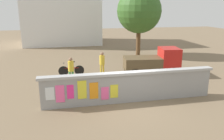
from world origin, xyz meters
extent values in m
plane|color=#7A664C|center=(0.00, 8.00, 0.00)|extent=(60.00, 60.00, 0.00)
cube|color=#959595|center=(0.00, 0.00, 0.69)|extent=(8.35, 0.30, 1.39)
cube|color=#A9A9A9|center=(0.00, 0.00, 1.45)|extent=(8.55, 0.42, 0.12)
cube|color=silver|center=(-3.73, -0.16, 0.77)|extent=(0.39, 0.02, 0.59)
cube|color=#F9599E|center=(-3.29, -0.16, 0.72)|extent=(0.39, 0.04, 0.81)
cube|color=#F42D8C|center=(-2.84, -0.16, 0.78)|extent=(0.31, 0.03, 0.66)
cube|color=yellow|center=(-2.31, -0.16, 0.84)|extent=(0.41, 0.02, 0.87)
cube|color=orange|center=(-1.77, -0.16, 0.75)|extent=(0.41, 0.01, 0.79)
cube|color=#F9599E|center=(-1.25, -0.16, 0.58)|extent=(0.36, 0.02, 0.62)
cube|color=yellow|center=(-0.81, -0.16, 0.65)|extent=(0.38, 0.01, 0.65)
cylinder|color=black|center=(4.03, 4.45, 0.35)|extent=(0.72, 0.29, 0.70)
cylinder|color=black|center=(3.86, 3.16, 0.35)|extent=(0.72, 0.29, 0.70)
cylinder|color=black|center=(1.54, 4.76, 0.35)|extent=(0.72, 0.29, 0.70)
cylinder|color=black|center=(1.38, 3.47, 0.35)|extent=(0.72, 0.29, 0.70)
cube|color=red|center=(3.84, 3.82, 1.10)|extent=(1.38, 1.64, 1.50)
cube|color=brown|center=(2.06, 4.04, 0.80)|extent=(2.57, 1.79, 0.90)
cylinder|color=black|center=(-2.98, 1.38, 0.30)|extent=(0.61, 0.16, 0.60)
cylinder|color=black|center=(-1.68, 1.25, 0.30)|extent=(0.61, 0.18, 0.60)
cube|color=#197233|center=(-2.33, 1.32, 0.58)|extent=(1.02, 0.34, 0.32)
cube|color=black|center=(-2.13, 1.30, 0.76)|extent=(0.58, 0.28, 0.10)
cube|color=#262626|center=(-2.88, 1.37, 0.85)|extent=(0.10, 0.56, 0.03)
cylinder|color=black|center=(0.71, 1.17, 0.33)|extent=(0.66, 0.07, 0.66)
cylinder|color=black|center=(1.76, 1.13, 0.33)|extent=(0.66, 0.07, 0.66)
cube|color=black|center=(1.23, 1.15, 0.51)|extent=(0.95, 0.08, 0.06)
cylinder|color=black|center=(1.38, 1.14, 0.73)|extent=(0.03, 0.03, 0.40)
cube|color=black|center=(1.38, 1.14, 0.93)|extent=(0.20, 0.09, 0.05)
cube|color=black|center=(0.76, 1.17, 0.88)|extent=(0.06, 0.44, 0.03)
cylinder|color=black|center=(-3.10, 5.09, 0.33)|extent=(0.66, 0.05, 0.66)
cylinder|color=black|center=(-2.05, 5.07, 0.33)|extent=(0.66, 0.05, 0.66)
cube|color=red|center=(-2.57, 5.08, 0.51)|extent=(0.95, 0.06, 0.06)
cylinder|color=red|center=(-2.42, 5.07, 0.73)|extent=(0.03, 0.03, 0.40)
cube|color=black|center=(-2.42, 5.07, 0.93)|extent=(0.20, 0.08, 0.05)
cube|color=black|center=(-3.05, 5.08, 0.88)|extent=(0.05, 0.44, 0.03)
cylinder|color=#3F994C|center=(-2.56, 3.30, 0.40)|extent=(0.12, 0.12, 0.80)
cylinder|color=#3F994C|center=(-2.74, 3.25, 0.40)|extent=(0.12, 0.12, 0.80)
cylinder|color=yellow|center=(-2.65, 3.27, 1.10)|extent=(0.41, 0.41, 0.60)
sphere|color=#8C664C|center=(-2.65, 3.27, 1.51)|extent=(0.22, 0.22, 0.22)
cylinder|color=yellow|center=(-0.49, 4.51, 0.40)|extent=(0.12, 0.12, 0.80)
cylinder|color=yellow|center=(-0.67, 4.46, 0.40)|extent=(0.12, 0.12, 0.80)
cylinder|color=yellow|center=(-0.58, 4.48, 1.10)|extent=(0.42, 0.42, 0.60)
sphere|color=#8C664C|center=(-0.58, 4.48, 1.51)|extent=(0.22, 0.22, 0.22)
cylinder|color=brown|center=(3.86, 10.31, 1.35)|extent=(0.40, 0.40, 2.70)
sphere|color=#345F23|center=(3.86, 10.31, 4.10)|extent=(4.00, 4.00, 4.00)
cube|color=silver|center=(-2.92, 19.86, 4.06)|extent=(8.96, 6.65, 8.12)
camera|label=1|loc=(-3.07, -10.07, 4.50)|focal=37.03mm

